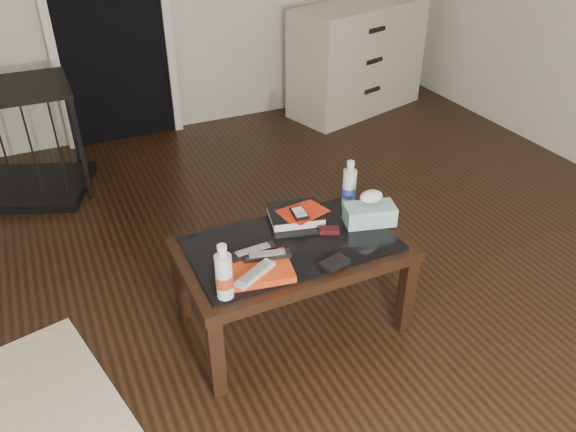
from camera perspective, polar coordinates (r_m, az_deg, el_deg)
name	(u,v)px	position (r m, az deg, el deg)	size (l,w,h in m)	color
ground	(309,308)	(2.84, 2.18, -9.36)	(5.00, 5.00, 0.00)	black
doorway	(106,4)	(4.46, -18.03, 19.76)	(0.90, 0.08, 2.07)	black
coffee_table	(292,254)	(2.52, 0.39, -3.90)	(1.00, 0.60, 0.46)	black
dresser	(357,59)	(5.05, 7.03, 15.59)	(1.29, 0.81, 0.90)	beige
pet_crate	(11,161)	(4.10, -26.35, 5.04)	(1.06, 0.88, 0.71)	black
magazines	(257,269)	(2.30, -3.16, -5.45)	(0.28, 0.21, 0.03)	red
remote_silver	(255,273)	(2.24, -3.37, -5.84)	(0.20, 0.05, 0.02)	#B5B5BA
remote_black_front	(267,255)	(2.33, -2.14, -3.99)	(0.20, 0.05, 0.02)	black
remote_black_back	(253,251)	(2.36, -3.58, -3.59)	(0.20, 0.05, 0.02)	black
textbook	(296,214)	(2.63, 0.77, 0.17)	(0.25, 0.20, 0.05)	black
dvd_mailers	(300,211)	(2.60, 1.23, 0.48)	(0.19, 0.14, 0.01)	red
ipod	(299,213)	(2.57, 1.17, 0.29)	(0.06, 0.10, 0.02)	black
flip_phone	(329,230)	(2.55, 4.21, -1.45)	(0.09, 0.05, 0.02)	black
wallet	(334,263)	(2.35, 4.75, -4.78)	(0.12, 0.07, 0.02)	black
water_bottle_left	(224,271)	(2.13, -6.55, -5.61)	(0.07, 0.07, 0.24)	silver
water_bottle_right	(349,184)	(2.70, 6.26, 3.27)	(0.07, 0.07, 0.24)	silver
tissue_box	(370,214)	(2.62, 8.29, 0.17)	(0.23, 0.12, 0.09)	teal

